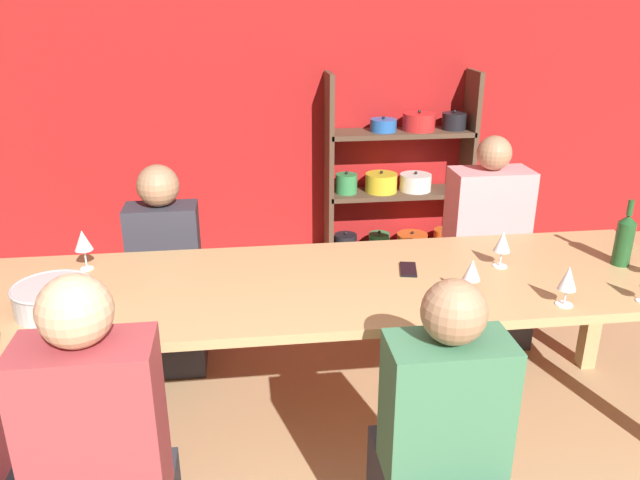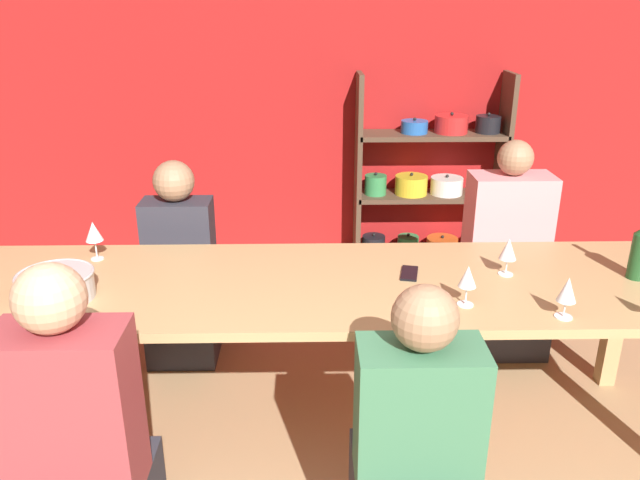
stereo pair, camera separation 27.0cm
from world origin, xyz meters
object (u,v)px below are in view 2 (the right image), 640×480
wine_glass_white_b (567,291)px  person_far_b (183,284)px  person_far_a (502,272)px  wine_glass_empty_b (508,250)px  dining_table (320,297)px  wine_glass_red_a (468,278)px  mixing_bowl (56,285)px  shelf_unit (430,186)px  wine_bottle_green (640,252)px  wine_glass_empty_a (94,232)px  cell_phone (409,273)px  person_near_a (81,478)px

wine_glass_white_b → person_far_b: (-1.67, 1.07, -0.46)m
person_far_b → person_far_a: bearing=-177.2°
wine_glass_white_b → person_far_a: (0.14, 1.16, -0.45)m
wine_glass_empty_b → person_far_b: person_far_b is taller
dining_table → wine_glass_empty_b: size_ratio=19.03×
person_far_a → wine_glass_red_a: bearing=64.9°
mixing_bowl → wine_glass_white_b: wine_glass_white_b is taller
shelf_unit → wine_glass_empty_b: (-0.06, -2.07, 0.32)m
shelf_unit → wine_glass_red_a: size_ratio=8.41×
wine_bottle_green → wine_glass_red_a: (-0.80, -0.24, -0.01)m
wine_glass_red_a → wine_glass_empty_a: bearing=162.8°
person_far_a → cell_phone: bearing=48.5°
dining_table → person_far_b: 1.08m
cell_phone → person_far_a: size_ratio=0.13×
wine_glass_empty_a → wine_glass_white_b: bearing=-17.2°
cell_phone → person_far_b: bearing=149.6°
dining_table → wine_bottle_green: wine_bottle_green is taller
shelf_unit → person_near_a: size_ratio=1.17×
person_far_b → shelf_unit: bearing=-139.5°
dining_table → wine_glass_empty_a: 1.08m
shelf_unit → wine_glass_empty_b: bearing=-91.7°
mixing_bowl → person_near_a: 0.80m
dining_table → wine_glass_red_a: wine_glass_red_a is taller
wine_glass_red_a → person_far_b: size_ratio=0.15×
wine_glass_empty_b → person_far_a: (0.25, 0.77, -0.46)m
shelf_unit → mixing_bowl: bearing=-130.6°
wine_bottle_green → cell_phone: wine_bottle_green is taller
dining_table → cell_phone: cell_phone is taller
person_near_a → person_far_a: bearing=40.9°
shelf_unit → mixing_bowl: size_ratio=4.61×
mixing_bowl → person_near_a: person_near_a is taller
wine_glass_white_b → wine_glass_empty_b: 0.41m
wine_glass_empty_b → cell_phone: 0.44m
person_far_a → person_far_b: person_far_a is taller
wine_glass_empty_b → person_near_a: size_ratio=0.14×
wine_glass_empty_a → wine_glass_red_a: bearing=-17.2°
shelf_unit → wine_bottle_green: 2.19m
wine_bottle_green → wine_glass_empty_b: (-0.55, 0.05, -0.01)m
wine_bottle_green → cell_phone: bearing=176.7°
person_near_a → person_far_b: bearing=88.2°
wine_bottle_green → person_near_a: 2.35m
wine_glass_red_a → person_near_a: size_ratio=0.14×
shelf_unit → wine_glass_empty_a: (-1.91, -1.86, 0.34)m
person_far_a → shelf_unit: bearing=-81.9°
dining_table → wine_glass_red_a: size_ratio=19.07×
shelf_unit → person_far_a: 1.32m
wine_glass_empty_a → person_far_a: bearing=14.9°
shelf_unit → wine_glass_red_a: 2.39m
wine_glass_white_b → person_far_b: bearing=147.3°
wine_glass_white_b → wine_glass_red_a: bearing=162.7°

